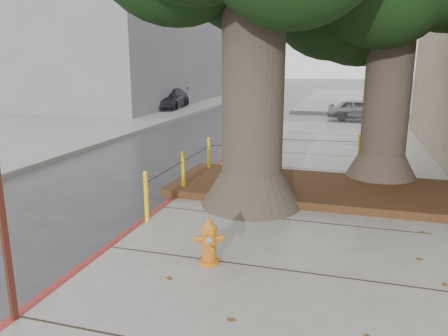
% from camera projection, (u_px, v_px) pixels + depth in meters
% --- Properties ---
extents(ground, '(140.00, 140.00, 0.00)m').
position_uv_depth(ground, '(230.00, 272.00, 6.36)').
color(ground, '#28282B').
rests_on(ground, ground).
extents(sidewalk_far, '(16.00, 20.00, 0.15)m').
position_uv_depth(sidewalk_far, '(415.00, 100.00, 32.63)').
color(sidewalk_far, slate).
rests_on(sidewalk_far, ground).
extents(curb_red, '(0.14, 26.00, 0.16)m').
position_uv_depth(curb_red, '(171.00, 203.00, 9.22)').
color(curb_red, maroon).
rests_on(curb_red, ground).
extents(planter_bed, '(6.40, 2.60, 0.16)m').
position_uv_depth(planter_bed, '(316.00, 189.00, 9.69)').
color(planter_bed, black).
rests_on(planter_bed, sidewalk_main).
extents(building_far_grey, '(12.00, 16.00, 12.00)m').
position_uv_depth(building_far_grey, '(105.00, 15.00, 29.52)').
color(building_far_grey, slate).
rests_on(building_far_grey, ground).
extents(building_far_white, '(12.00, 18.00, 15.00)m').
position_uv_depth(building_far_white, '(194.00, 21.00, 51.13)').
color(building_far_white, silver).
rests_on(building_far_white, ground).
extents(bollard_ring, '(3.79, 5.39, 0.95)m').
position_uv_depth(bollard_ring, '(244.00, 160.00, 10.51)').
color(bollard_ring, yellow).
rests_on(bollard_ring, sidewalk_main).
extents(fire_hydrant, '(0.38, 0.38, 0.70)m').
position_uv_depth(fire_hydrant, '(209.00, 241.00, 6.23)').
color(fire_hydrant, orange).
rests_on(fire_hydrant, sidewalk_main).
extents(car_silver, '(3.20, 1.39, 1.08)m').
position_uv_depth(car_silver, '(359.00, 110.00, 22.37)').
color(car_silver, '#99999E').
rests_on(car_silver, ground).
extents(car_dark, '(2.48, 4.88, 1.36)m').
position_uv_depth(car_dark, '(168.00, 99.00, 26.91)').
color(car_dark, black).
rests_on(car_dark, ground).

